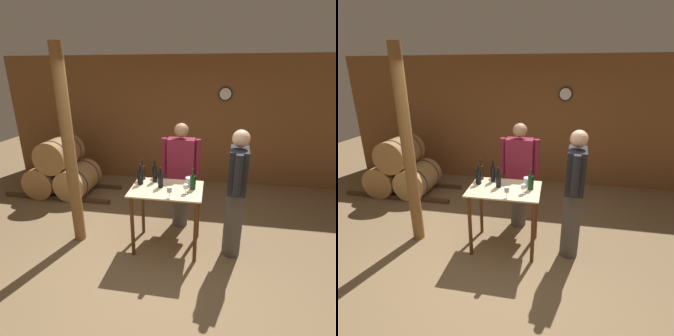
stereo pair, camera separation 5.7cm
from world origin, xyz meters
The scene contains 15 objects.
ground_plane centered at (0.00, 0.00, 0.00)m, with size 14.00×14.00×0.00m, color brown.
back_wall centered at (0.00, 2.96, 1.35)m, with size 8.40×0.08×2.70m.
barrel_rack centered at (-2.45, 1.84, 0.48)m, with size 2.19×0.85×1.18m.
tasting_table centered at (-0.07, 0.44, 0.71)m, with size 0.95×0.66×0.91m.
wooden_post centered at (-1.38, 0.40, 1.35)m, with size 0.16×0.16×2.70m.
wine_bottle_far_left centered at (-0.46, 0.70, 1.01)m, with size 0.08×0.08×0.29m.
wine_bottle_left centered at (-0.45, 0.52, 1.01)m, with size 0.08×0.08×0.28m.
wine_bottle_center centered at (-0.27, 0.64, 1.03)m, with size 0.07×0.07×0.31m.
wine_bottle_right centered at (-0.16, 0.46, 1.02)m, with size 0.07×0.07×0.28m.
wine_bottle_far_right centered at (0.27, 0.47, 1.01)m, with size 0.08×0.08×0.28m.
wine_glass_near_left centered at (0.01, 0.16, 1.01)m, with size 0.06×0.06×0.15m.
wine_glass_near_center centered at (0.19, 0.32, 1.00)m, with size 0.06×0.06×0.13m.
ice_bucket centered at (0.22, 0.60, 0.96)m, with size 0.11×0.11×0.11m.
person_host centered at (0.82, 0.42, 0.91)m, with size 0.25×0.59×1.72m.
person_visitor_with_scarf centered at (0.04, 1.04, 0.88)m, with size 0.59×0.24×1.67m.
Camera 1 is at (0.48, -2.69, 2.35)m, focal length 28.00 mm.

